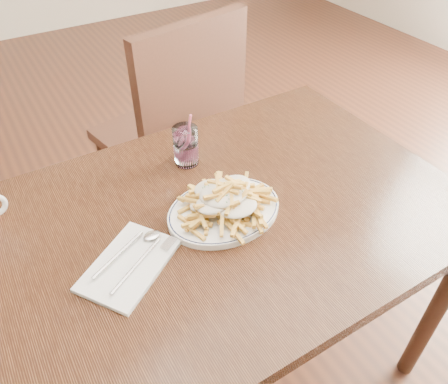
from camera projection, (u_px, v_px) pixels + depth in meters
floor at (221, 363)px, 1.56m from camera, size 7.00×7.00×0.00m
table at (220, 234)px, 1.12m from camera, size 1.20×0.80×0.75m
chair_far at (177, 126)px, 1.70m from camera, size 0.54×0.54×1.00m
fries_plate at (224, 211)px, 1.05m from camera, size 0.34×0.32×0.02m
loaded_fries at (224, 197)px, 1.02m from camera, size 0.23×0.18×0.07m
napkin at (129, 265)px, 0.93m from camera, size 0.25×0.23×0.01m
cutlery at (127, 260)px, 0.93m from camera, size 0.20×0.16×0.01m
water_glass at (186, 148)px, 1.18m from camera, size 0.07×0.07×0.15m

